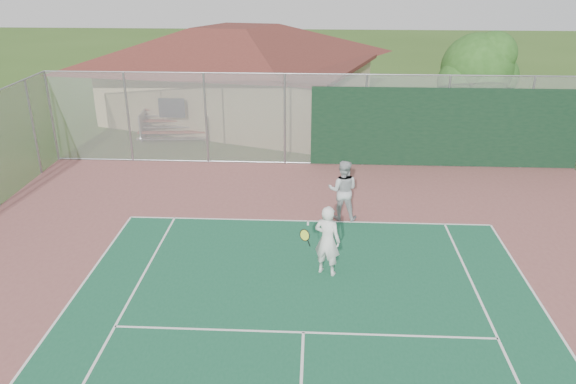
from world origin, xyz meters
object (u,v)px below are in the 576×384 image
object	(u,v)px
bleachers	(176,123)
player_white_front	(327,241)
clubhouse	(237,64)
player_grey_back	(343,191)
tree	(479,71)

from	to	relation	value
bleachers	player_white_front	distance (m)	13.13
player_white_front	clubhouse	bearing A→B (deg)	-50.62
bleachers	player_grey_back	world-z (taller)	player_grey_back
clubhouse	bleachers	world-z (taller)	clubhouse
clubhouse	bleachers	size ratio (longest dim) A/B	4.55
tree	player_white_front	bearing A→B (deg)	-119.88
player_white_front	player_grey_back	size ratio (longest dim) A/B	0.99
tree	player_white_front	xyz separation A→B (m)	(-6.23, -10.84, -2.20)
clubhouse	player_white_front	size ratio (longest dim) A/B	7.70
player_grey_back	clubhouse	bearing A→B (deg)	-60.01
clubhouse	player_white_front	distance (m)	15.13
tree	clubhouse	bearing A→B (deg)	160.89
player_white_front	tree	bearing A→B (deg)	-96.56
clubhouse	player_white_front	bearing A→B (deg)	-54.68
tree	player_grey_back	bearing A→B (deg)	-126.96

